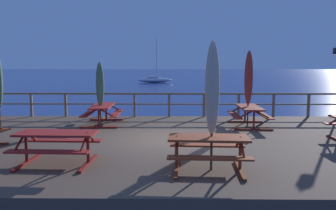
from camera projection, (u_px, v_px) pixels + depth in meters
ground_plane at (168, 159)px, 10.75m from camera, size 600.00×600.00×0.00m
wooden_deck at (168, 149)px, 10.71m from camera, size 16.10×9.71×0.67m
railing_waterside_far at (169, 101)px, 15.26m from camera, size 15.90×0.10×1.09m
picnic_table_front_left at (208, 146)px, 7.37m from camera, size 1.82×1.49×0.78m
picnic_table_mid_left at (103, 110)px, 13.32m from camera, size 1.50×2.24×0.78m
picnic_table_back_right at (249, 112)px, 12.84m from camera, size 1.47×2.13×0.78m
picnic_table_front_right at (57, 141)px, 7.87m from camera, size 1.88×1.46×0.78m
patio_umbrella_tall_back_right at (212, 89)px, 7.29m from camera, size 0.32×0.32×2.85m
patio_umbrella_short_mid at (100, 85)px, 13.18m from camera, size 0.32×0.32×2.47m
patio_umbrella_tall_front at (249, 78)px, 12.76m from camera, size 0.32×0.32×2.89m
sailboat_distant at (155, 80)px, 60.04m from camera, size 6.13×2.23×7.72m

